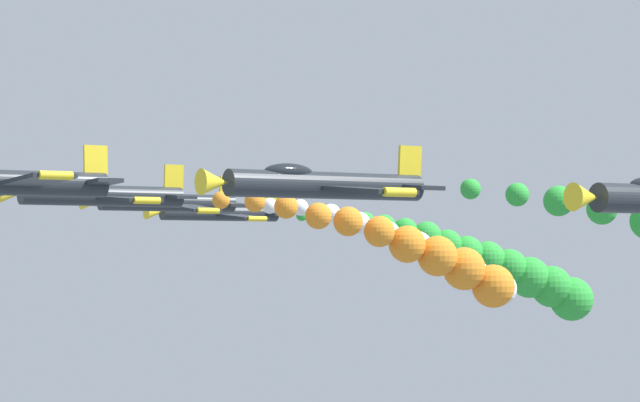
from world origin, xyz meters
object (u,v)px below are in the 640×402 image
at_px(airplane_high_slot, 218,213).
at_px(airplane_left_inner, 322,185).
at_px(airplane_lead, 3,182).
at_px(airplane_right_inner, 99,195).
at_px(airplane_right_outer, 165,202).

bearing_deg(airplane_high_slot, airplane_left_inner, 157.64).
bearing_deg(airplane_high_slot, airplane_lead, 139.02).
bearing_deg(airplane_lead, airplane_right_inner, -39.89).
height_order(airplane_left_inner, airplane_right_inner, airplane_right_inner).
distance_m(airplane_lead, airplane_left_inner, 14.01).
bearing_deg(airplane_left_inner, airplane_high_slot, -22.36).
bearing_deg(airplane_right_outer, airplane_left_inner, 165.53).
bearing_deg(airplane_right_inner, airplane_lead, 140.11).
xyz_separation_m(airplane_lead, airplane_right_outer, (21.12, -17.90, 0.08)).
relative_size(airplane_right_inner, airplane_high_slot, 1.00).
bearing_deg(airplane_right_inner, airplane_left_inner, -178.02).
relative_size(airplane_left_inner, airplane_right_outer, 1.00).
relative_size(airplane_left_inner, airplane_right_inner, 1.00).
xyz_separation_m(airplane_lead, airplane_right_inner, (10.97, -9.17, -0.00)).
bearing_deg(airplane_right_inner, airplane_right_outer, -40.72).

